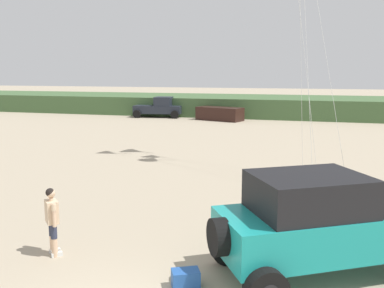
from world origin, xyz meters
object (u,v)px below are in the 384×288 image
at_px(person_watching, 52,218).
at_px(jeep, 319,223).
at_px(distant_pickup, 159,108).
at_px(distant_sedan, 220,114).
at_px(cooler_box, 186,279).

bearing_deg(person_watching, jeep, 6.45).
distance_m(distant_pickup, distant_sedan, 6.34).
height_order(person_watching, distant_sedan, person_watching).
distance_m(jeep, distant_sedan, 29.82).
distance_m(jeep, distant_pickup, 33.10).
bearing_deg(jeep, person_watching, -173.55).
bearing_deg(cooler_box, jeep, 0.34).
relative_size(person_watching, distant_sedan, 0.40).
bearing_deg(cooler_box, distant_pickup, 84.68).
relative_size(jeep, distant_sedan, 1.18).
xyz_separation_m(cooler_box, distant_sedan, (-5.88, 29.90, 0.41)).
bearing_deg(distant_sedan, jeep, -55.21).
bearing_deg(cooler_box, person_watching, 143.21).
distance_m(jeep, person_watching, 6.14).
distance_m(cooler_box, distant_sedan, 30.48).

